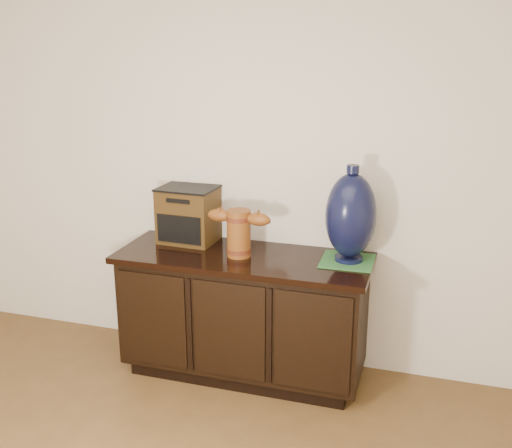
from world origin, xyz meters
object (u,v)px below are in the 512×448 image
(sideboard, at_px, (244,314))
(lamp_base, at_px, (351,216))
(terracotta_vessel, at_px, (239,230))
(tv_radio, at_px, (189,214))
(spray_can, at_px, (232,228))

(sideboard, relative_size, lamp_base, 2.72)
(sideboard, xyz_separation_m, terracotta_vessel, (-0.02, -0.02, 0.52))
(tv_radio, bearing_deg, sideboard, -17.42)
(sideboard, xyz_separation_m, tv_radio, (-0.40, 0.15, 0.54))
(terracotta_vessel, distance_m, spray_can, 0.28)
(terracotta_vessel, bearing_deg, spray_can, 121.64)
(tv_radio, bearing_deg, terracotta_vessel, -20.85)
(sideboard, distance_m, spray_can, 0.53)
(sideboard, bearing_deg, terracotta_vessel, -136.94)
(tv_radio, bearing_deg, spray_can, 18.84)
(terracotta_vessel, distance_m, tv_radio, 0.41)
(spray_can, bearing_deg, tv_radio, -164.06)
(sideboard, height_order, lamp_base, lamp_base)
(terracotta_vessel, height_order, tv_radio, tv_radio)
(tv_radio, height_order, spray_can, tv_radio)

